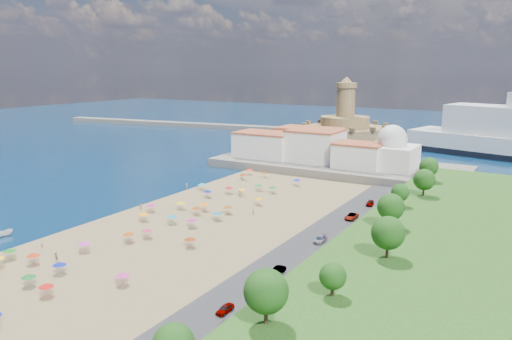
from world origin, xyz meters
The scene contains 11 objects.
ground centered at (0.00, 0.00, 0.00)m, with size 700.00×700.00×0.00m, color #071938.
terrace centered at (10.00, 73.00, 1.50)m, with size 90.00×36.00×3.00m, color #59544C.
jetty centered at (-12.00, 108.00, 1.20)m, with size 18.00×70.00×2.40m, color #59544C.
breakwater centered at (-110.00, 153.00, 1.30)m, with size 200.00×7.00×2.60m, color #59544C.
waterfront_buildings centered at (-3.05, 73.64, 7.88)m, with size 57.00×29.00×11.00m.
domed_building centered at (30.00, 71.00, 8.97)m, with size 16.00×16.00×15.00m.
fortress centered at (-12.00, 138.00, 6.68)m, with size 40.00×40.00×32.40m.
beach_parasols centered at (-0.90, -9.68, 2.15)m, with size 31.17×116.94×2.20m.
beachgoers centered at (-9.00, -2.38, 1.12)m, with size 32.76×96.90×1.87m.
parked_cars centered at (36.00, 3.46, 1.37)m, with size 2.54×72.83×1.41m.
hillside_trees centered at (49.54, -7.09, 9.97)m, with size 14.55×109.42×7.12m.
Camera 1 is at (75.29, -95.27, 37.04)m, focal length 35.00 mm.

